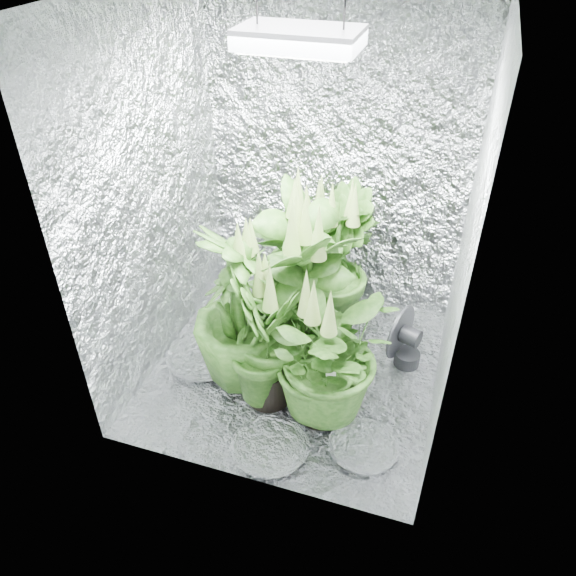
# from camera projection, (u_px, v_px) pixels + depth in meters

# --- Properties ---
(ground) EXTENTS (1.60, 1.60, 0.00)m
(ground) POSITION_uv_depth(u_px,v_px,m) (296.00, 368.00, 3.33)
(ground) COLOR silver
(ground) RESTS_ON ground
(walls) EXTENTS (1.62, 1.62, 2.00)m
(walls) POSITION_uv_depth(u_px,v_px,m) (297.00, 219.00, 2.74)
(walls) COLOR silver
(walls) RESTS_ON ground
(grow_lamp) EXTENTS (0.50, 0.30, 0.22)m
(grow_lamp) POSITION_uv_depth(u_px,v_px,m) (299.00, 39.00, 2.26)
(grow_lamp) COLOR gray
(grow_lamp) RESTS_ON ceiling
(plant_a) EXTENTS (0.96, 0.96, 0.94)m
(plant_a) POSITION_uv_depth(u_px,v_px,m) (314.00, 250.00, 3.55)
(plant_a) COLOR black
(plant_a) RESTS_ON ground
(plant_b) EXTENTS (0.79, 0.79, 1.17)m
(plant_b) POSITION_uv_depth(u_px,v_px,m) (302.00, 279.00, 3.13)
(plant_b) COLOR black
(plant_b) RESTS_ON ground
(plant_c) EXTENTS (0.62, 0.62, 1.04)m
(plant_c) POSITION_uv_depth(u_px,v_px,m) (333.00, 266.00, 3.35)
(plant_c) COLOR black
(plant_c) RESTS_ON ground
(plant_d) EXTENTS (0.74, 0.74, 1.03)m
(plant_d) POSITION_uv_depth(u_px,v_px,m) (240.00, 311.00, 3.00)
(plant_d) COLOR black
(plant_d) RESTS_ON ground
(plant_e) EXTENTS (0.87, 0.87, 0.89)m
(plant_e) POSITION_uv_depth(u_px,v_px,m) (323.00, 355.00, 2.80)
(plant_e) COLOR black
(plant_e) RESTS_ON ground
(plant_f) EXTENTS (0.77, 0.77, 1.13)m
(plant_f) POSITION_uv_depth(u_px,v_px,m) (307.00, 310.00, 2.93)
(plant_f) COLOR black
(plant_f) RESTS_ON ground
(plant_g) EXTENTS (0.52, 0.52, 0.93)m
(plant_g) POSITION_uv_depth(u_px,v_px,m) (267.00, 339.00, 2.89)
(plant_g) COLOR black
(plant_g) RESTS_ON ground
(circulation_fan) EXTENTS (0.20, 0.32, 0.38)m
(circulation_fan) POSITION_uv_depth(u_px,v_px,m) (404.00, 341.00, 3.28)
(circulation_fan) COLOR black
(circulation_fan) RESTS_ON ground
(plant_label) EXTENTS (0.06, 0.04, 0.08)m
(plant_label) POSITION_uv_depth(u_px,v_px,m) (331.00, 379.00, 2.84)
(plant_label) COLOR white
(plant_label) RESTS_ON plant_e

